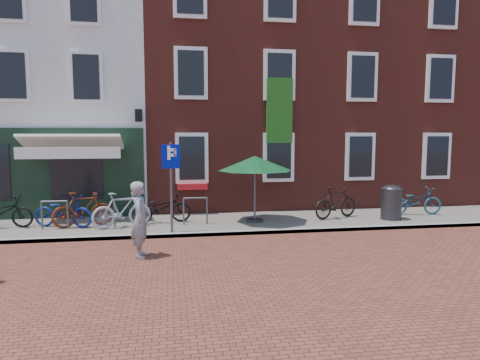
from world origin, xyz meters
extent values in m
plane|color=brown|center=(0.00, 0.00, 0.00)|extent=(80.00, 80.00, 0.00)
cube|color=slate|center=(1.00, 1.50, 0.05)|extent=(24.00, 3.00, 0.10)
cube|color=silver|center=(-5.00, 7.00, 4.50)|extent=(8.00, 8.00, 9.00)
cube|color=maroon|center=(2.00, 7.00, 5.00)|extent=(6.00, 8.00, 10.00)
cube|color=maroon|center=(8.00, 7.00, 5.00)|extent=(6.00, 8.00, 10.00)
cylinder|color=#2F2F31|center=(6.70, 1.00, 0.58)|extent=(0.64, 0.64, 0.96)
ellipsoid|color=#2F2F31|center=(6.70, 1.00, 1.13)|extent=(0.64, 0.64, 0.29)
cylinder|color=#4C4C4F|center=(-0.20, 0.25, 1.34)|extent=(0.07, 0.07, 2.49)
cube|color=#021198|center=(-0.20, 0.23, 2.20)|extent=(0.50, 0.04, 0.65)
cylinder|color=#4C4C4F|center=(2.34, 1.30, 0.14)|extent=(0.50, 0.50, 0.08)
cylinder|color=#4C4C4F|center=(2.34, 1.30, 1.06)|extent=(0.06, 0.06, 1.92)
cone|color=#0E4720|center=(2.34, 1.30, 2.02)|extent=(2.28, 2.28, 0.45)
imported|color=gray|center=(-0.91, -1.72, 0.87)|extent=(0.43, 0.65, 1.74)
imported|color=black|center=(-5.07, 1.58, 0.57)|extent=(1.78, 0.64, 0.93)
imported|color=#5F2210|center=(-2.77, 1.39, 0.62)|extent=(1.78, 1.01, 1.03)
imported|color=navy|center=(-3.32, 1.42, 0.57)|extent=(1.87, 1.10, 0.93)
imported|color=#A4A4A6|center=(-1.63, 1.11, 0.62)|extent=(1.78, 1.04, 1.03)
imported|color=black|center=(-0.50, 1.61, 0.57)|extent=(1.83, 0.80, 0.93)
imported|color=black|center=(5.03, 1.43, 0.62)|extent=(1.78, 1.07, 1.03)
imported|color=#1B4C5D|center=(7.90, 1.59, 0.57)|extent=(1.82, 0.77, 0.93)
camera|label=1|loc=(-0.22, -11.62, 2.81)|focal=32.32mm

